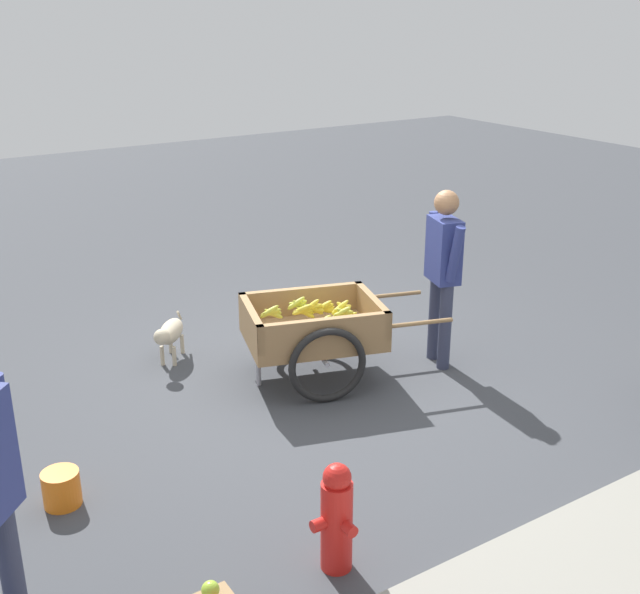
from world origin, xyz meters
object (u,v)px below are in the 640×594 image
Objects in this scene: vendor_person at (443,263)px; fire_hydrant at (337,517)px; fruit_cart at (314,330)px; dog at (170,333)px; plastic_bucket at (61,488)px.

vendor_person reaches higher than fire_hydrant.
fruit_cart is at bearing -17.04° from vendor_person.
dog reaches higher than plastic_bucket.
fire_hydrant is 2.80× the size of plastic_bucket.
dog is 0.82× the size of fire_hydrant.
plastic_bucket is (2.32, 0.66, -0.32)m from fruit_cart.
vendor_person is 2.94m from fire_hydrant.
vendor_person reaches higher than dog.
vendor_person is at bearing 146.43° from dog.
plastic_bucket is (3.41, 0.33, -0.81)m from vendor_person.
vendor_person is 2.46m from dog.
plastic_bucket is at bearing 15.87° from fruit_cart.
fruit_cart is 1.24m from vendor_person.
vendor_person is at bearing -142.15° from fire_hydrant.
fruit_cart reaches higher than fire_hydrant.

